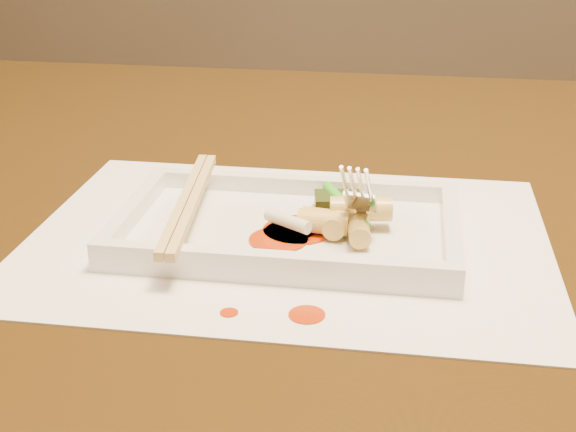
# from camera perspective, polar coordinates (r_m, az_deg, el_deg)

# --- Properties ---
(table) EXTENTS (1.40, 0.90, 0.75)m
(table) POSITION_cam_1_polar(r_m,az_deg,el_deg) (0.77, -0.33, -5.06)
(table) COLOR black
(table) RESTS_ON ground
(placemat) EXTENTS (0.40, 0.30, 0.00)m
(placemat) POSITION_cam_1_polar(r_m,az_deg,el_deg) (0.62, 0.00, -1.58)
(placemat) COLOR white
(placemat) RESTS_ON table
(sauce_splatter_a) EXTENTS (0.02, 0.02, 0.00)m
(sauce_splatter_a) POSITION_cam_1_polar(r_m,az_deg,el_deg) (0.52, 1.35, -7.03)
(sauce_splatter_a) COLOR #BC3005
(sauce_splatter_a) RESTS_ON placemat
(sauce_splatter_b) EXTENTS (0.01, 0.01, 0.00)m
(sauce_splatter_b) POSITION_cam_1_polar(r_m,az_deg,el_deg) (0.52, -4.22, -6.87)
(sauce_splatter_b) COLOR #BC3005
(sauce_splatter_b) RESTS_ON placemat
(plate_base) EXTENTS (0.26, 0.16, 0.01)m
(plate_base) POSITION_cam_1_polar(r_m,az_deg,el_deg) (0.62, 0.00, -1.18)
(plate_base) COLOR white
(plate_base) RESTS_ON placemat
(plate_rim_far) EXTENTS (0.26, 0.01, 0.01)m
(plate_rim_far) POSITION_cam_1_polar(r_m,az_deg,el_deg) (0.68, 0.94, 2.22)
(plate_rim_far) COLOR white
(plate_rim_far) RESTS_ON plate_base
(plate_rim_near) EXTENTS (0.26, 0.01, 0.01)m
(plate_rim_near) POSITION_cam_1_polar(r_m,az_deg,el_deg) (0.55, -1.18, -3.33)
(plate_rim_near) COLOR white
(plate_rim_near) RESTS_ON plate_base
(plate_rim_left) EXTENTS (0.01, 0.14, 0.01)m
(plate_rim_left) POSITION_cam_1_polar(r_m,az_deg,el_deg) (0.65, -10.95, 0.43)
(plate_rim_left) COLOR white
(plate_rim_left) RESTS_ON plate_base
(plate_rim_right) EXTENTS (0.01, 0.14, 0.01)m
(plate_rim_right) POSITION_cam_1_polar(r_m,az_deg,el_deg) (0.61, 11.56, -0.96)
(plate_rim_right) COLOR white
(plate_rim_right) RESTS_ON plate_base
(veg_piece) EXTENTS (0.04, 0.03, 0.01)m
(veg_piece) POSITION_cam_1_polar(r_m,az_deg,el_deg) (0.65, 3.60, 1.00)
(veg_piece) COLOR black
(veg_piece) RESTS_ON plate_base
(scallion_white) EXTENTS (0.04, 0.03, 0.01)m
(scallion_white) POSITION_cam_1_polar(r_m,az_deg,el_deg) (0.60, -0.01, -0.36)
(scallion_white) COLOR #EAEACC
(scallion_white) RESTS_ON plate_base
(scallion_green) EXTENTS (0.04, 0.08, 0.01)m
(scallion_green) POSITION_cam_1_polar(r_m,az_deg,el_deg) (0.63, 4.07, 0.74)
(scallion_green) COLOR green
(scallion_green) RESTS_ON plate_base
(chopstick_a) EXTENTS (0.03, 0.20, 0.01)m
(chopstick_a) POSITION_cam_1_polar(r_m,az_deg,el_deg) (0.63, -7.41, 1.08)
(chopstick_a) COLOR #DAB36D
(chopstick_a) RESTS_ON plate_rim_near
(chopstick_b) EXTENTS (0.03, 0.20, 0.01)m
(chopstick_b) POSITION_cam_1_polar(r_m,az_deg,el_deg) (0.63, -6.70, 1.04)
(chopstick_b) COLOR #DAB36D
(chopstick_b) RESTS_ON plate_rim_near
(fork) EXTENTS (0.09, 0.10, 0.14)m
(fork) POSITION_cam_1_polar(r_m,az_deg,el_deg) (0.60, 6.88, 5.85)
(fork) COLOR silver
(fork) RESTS_ON plate_base
(sauce_blob_0) EXTENTS (0.04, 0.04, 0.00)m
(sauce_blob_0) POSITION_cam_1_polar(r_m,az_deg,el_deg) (0.60, -0.69, -1.70)
(sauce_blob_0) COLOR #BC3005
(sauce_blob_0) RESTS_ON plate_base
(sauce_blob_1) EXTENTS (0.04, 0.04, 0.00)m
(sauce_blob_1) POSITION_cam_1_polar(r_m,az_deg,el_deg) (0.61, 0.18, -1.06)
(sauce_blob_1) COLOR #BC3005
(sauce_blob_1) RESTS_ON plate_base
(sauce_blob_2) EXTENTS (0.05, 0.05, 0.00)m
(sauce_blob_2) POSITION_cam_1_polar(r_m,az_deg,el_deg) (0.61, 0.72, -0.98)
(sauce_blob_2) COLOR #BC3005
(sauce_blob_2) RESTS_ON plate_base
(rice_cake_0) EXTENTS (0.05, 0.02, 0.02)m
(rice_cake_0) POSITION_cam_1_polar(r_m,az_deg,el_deg) (0.61, 3.36, -0.33)
(rice_cake_0) COLOR #E1CC69
(rice_cake_0) RESTS_ON plate_base
(rice_cake_1) EXTENTS (0.02, 0.05, 0.02)m
(rice_cake_1) POSITION_cam_1_polar(r_m,az_deg,el_deg) (0.60, 5.00, -0.77)
(rice_cake_1) COLOR #E1CC69
(rice_cake_1) RESTS_ON plate_base
(rice_cake_2) EXTENTS (0.05, 0.03, 0.02)m
(rice_cake_2) POSITION_cam_1_polar(r_m,az_deg,el_deg) (0.61, 5.20, 0.51)
(rice_cake_2) COLOR #E1CC69
(rice_cake_2) RESTS_ON plate_base
(rice_cake_3) EXTENTS (0.02, 0.05, 0.02)m
(rice_cake_3) POSITION_cam_1_polar(r_m,az_deg,el_deg) (0.61, 3.63, -0.21)
(rice_cake_3) COLOR #E1CC69
(rice_cake_3) RESTS_ON plate_base
(rice_cake_4) EXTENTS (0.04, 0.02, 0.02)m
(rice_cake_4) POSITION_cam_1_polar(r_m,az_deg,el_deg) (0.60, 2.56, -0.45)
(rice_cake_4) COLOR #E1CC69
(rice_cake_4) RESTS_ON plate_base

